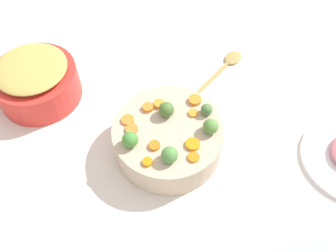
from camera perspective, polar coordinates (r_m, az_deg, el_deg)
name	(u,v)px	position (r m, az deg, el deg)	size (l,w,h in m)	color
tabletop	(179,134)	(1.07, 1.71, -1.30)	(2.40, 2.40, 0.02)	silver
serving_bowl_carrots	(168,138)	(0.99, 0.00, -1.97)	(0.30, 0.30, 0.10)	#BDA98F
metal_pot	(37,84)	(1.17, -20.02, 6.32)	(0.25, 0.25, 0.10)	red
stuffing_mound	(30,68)	(1.13, -20.99, 8.56)	(0.21, 0.21, 0.03)	tan
carrot_slice_0	(154,145)	(0.91, -2.17, -3.11)	(0.03, 0.03, 0.01)	orange
carrot_slice_1	(194,157)	(0.90, 4.08, -4.95)	(0.03, 0.03, 0.01)	orange
carrot_slice_2	(159,104)	(0.99, -1.43, 3.54)	(0.03, 0.03, 0.01)	orange
carrot_slice_3	(193,112)	(0.97, 4.04, 2.19)	(0.03, 0.03, 0.01)	orange
carrot_slice_4	(193,144)	(0.92, 3.95, -2.90)	(0.04, 0.04, 0.01)	orange
carrot_slice_5	(132,129)	(0.94, -5.79, -0.49)	(0.03, 0.03, 0.01)	orange
carrot_slice_6	(128,120)	(0.96, -6.41, 0.97)	(0.03, 0.03, 0.01)	orange
carrot_slice_7	(147,162)	(0.89, -3.28, -5.70)	(0.02, 0.02, 0.01)	orange
carrot_slice_8	(195,100)	(1.00, 4.28, 4.13)	(0.04, 0.04, 0.01)	orange
carrot_slice_9	(148,109)	(0.98, -3.25, 2.79)	(0.03, 0.03, 0.01)	orange
brussels_sprout_0	(166,110)	(0.96, -0.26, 2.63)	(0.04, 0.04, 0.04)	#486D31
brussels_sprout_1	(169,155)	(0.88, 0.23, -4.61)	(0.04, 0.04, 0.04)	#4D863F
brussels_sprout_2	(130,140)	(0.91, -6.04, -2.15)	(0.04, 0.04, 0.04)	#448834
brussels_sprout_3	(207,109)	(0.97, 6.16, 2.63)	(0.03, 0.03, 0.03)	#4B753E
brussels_sprout_4	(211,126)	(0.93, 6.79, -0.05)	(0.04, 0.04, 0.04)	#548439
wooden_spoon	(226,65)	(1.24, 9.19, 9.58)	(0.17, 0.26, 0.01)	#A98B4A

